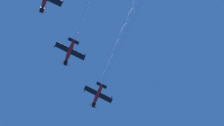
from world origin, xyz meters
The scene contains 3 objects.
airplane_lead centered at (2.10, -0.77, 80.95)m, with size 7.46×7.48×3.02m.
airplane_left_wingman centered at (5.07, 14.08, 79.25)m, with size 7.46×7.48×3.04m.
smoke_trail_lead centered at (-13.31, 18.64, 81.86)m, with size 22.09×27.29×3.55m.
Camera 1 is at (-13.17, 36.70, 1.99)m, focal length 50.31 mm.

